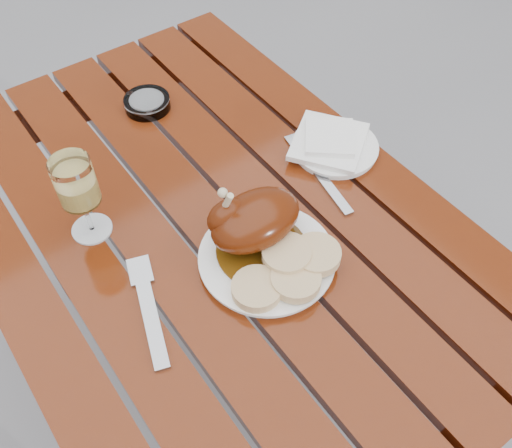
% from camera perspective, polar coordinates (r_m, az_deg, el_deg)
% --- Properties ---
extents(ground, '(60.00, 60.00, 0.00)m').
position_cam_1_polar(ground, '(1.72, -3.16, -15.58)').
color(ground, slate).
rests_on(ground, ground).
extents(table, '(0.80, 1.20, 0.75)m').
position_cam_1_polar(table, '(1.39, -3.84, -9.39)').
color(table, maroon).
rests_on(table, ground).
extents(dinner_plate, '(0.32, 0.32, 0.02)m').
position_cam_1_polar(dinner_plate, '(1.01, 1.10, -3.46)').
color(dinner_plate, white).
rests_on(dinner_plate, table).
extents(roast_duck, '(0.18, 0.17, 0.12)m').
position_cam_1_polar(roast_duck, '(0.99, -0.41, 0.31)').
color(roast_duck, '#4E2D09').
rests_on(roast_duck, dinner_plate).
extents(bread_dumplings, '(0.21, 0.13, 0.03)m').
position_cam_1_polar(bread_dumplings, '(0.97, 3.33, -4.51)').
color(bread_dumplings, '#D2B480').
rests_on(bread_dumplings, dinner_plate).
extents(wine_glass, '(0.09, 0.09, 0.18)m').
position_cam_1_polar(wine_glass, '(1.03, -17.08, 2.47)').
color(wine_glass, '#F3D86E').
rests_on(wine_glass, table).
extents(side_plate, '(0.19, 0.19, 0.01)m').
position_cam_1_polar(side_plate, '(1.21, 7.90, 7.60)').
color(side_plate, white).
rests_on(side_plate, table).
extents(napkin, '(0.20, 0.20, 0.01)m').
position_cam_1_polar(napkin, '(1.20, 7.30, 8.16)').
color(napkin, white).
rests_on(napkin, side_plate).
extents(ashtray, '(0.13, 0.13, 0.03)m').
position_cam_1_polar(ashtray, '(1.32, -10.83, 11.79)').
color(ashtray, '#B2B7BC').
rests_on(ashtray, table).
extents(fork, '(0.09, 0.20, 0.01)m').
position_cam_1_polar(fork, '(0.97, -10.54, -8.90)').
color(fork, gray).
rests_on(fork, table).
extents(knife, '(0.06, 0.21, 0.01)m').
position_cam_1_polar(knife, '(1.15, 6.65, 4.55)').
color(knife, gray).
rests_on(knife, table).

